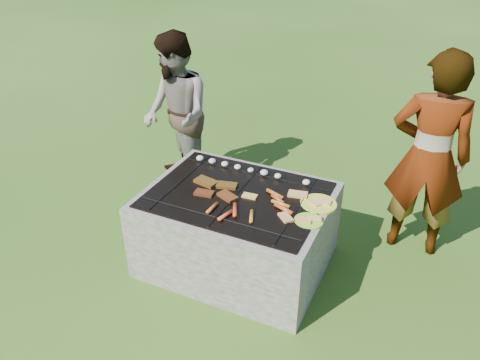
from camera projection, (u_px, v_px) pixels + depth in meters
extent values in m
plane|color=#264812|center=(237.00, 261.00, 3.62)|extent=(60.00, 60.00, 0.00)
cube|color=gray|center=(259.00, 202.00, 3.79)|extent=(1.30, 0.18, 0.60)
cube|color=#A8A195|center=(211.00, 262.00, 3.15)|extent=(1.30, 0.18, 0.60)
cube|color=#A89F95|center=(173.00, 211.00, 3.68)|extent=(0.18, 0.64, 0.60)
cube|color=#A39C90|center=(309.00, 250.00, 3.27)|extent=(0.18, 0.64, 0.60)
cube|color=black|center=(237.00, 236.00, 3.50)|extent=(0.94, 0.64, 0.48)
sphere|color=#FF5914|center=(237.00, 212.00, 3.39)|extent=(0.10, 0.10, 0.10)
cube|color=black|center=(237.00, 195.00, 3.32)|extent=(1.20, 0.90, 0.01)
cylinder|color=black|center=(182.00, 180.00, 3.48)|extent=(0.01, 0.88, 0.01)
cylinder|color=black|center=(237.00, 194.00, 3.31)|extent=(0.01, 0.88, 0.01)
cylinder|color=black|center=(297.00, 209.00, 3.15)|extent=(0.01, 0.88, 0.01)
cylinder|color=black|center=(216.00, 217.00, 3.06)|extent=(1.18, 0.01, 0.01)
cylinder|color=black|center=(255.00, 174.00, 3.56)|extent=(1.18, 0.01, 0.01)
ellipsoid|color=beige|center=(200.00, 158.00, 3.74)|extent=(0.06, 0.06, 0.04)
ellipsoid|color=beige|center=(212.00, 161.00, 3.70)|extent=(0.06, 0.06, 0.04)
ellipsoid|color=beige|center=(225.00, 164.00, 3.66)|extent=(0.06, 0.06, 0.04)
ellipsoid|color=beige|center=(238.00, 167.00, 3.62)|extent=(0.05, 0.05, 0.04)
ellipsoid|color=beige|center=(251.00, 170.00, 3.58)|extent=(0.05, 0.05, 0.03)
ellipsoid|color=beige|center=(264.00, 173.00, 3.54)|extent=(0.06, 0.06, 0.04)
ellipsoid|color=beige|center=(278.00, 176.00, 3.50)|extent=(0.05, 0.05, 0.04)
ellipsoid|color=beige|center=(306.00, 182.00, 3.42)|extent=(0.06, 0.06, 0.04)
cube|color=brown|center=(206.00, 182.00, 3.44)|extent=(0.18, 0.13, 0.02)
cube|color=brown|center=(227.00, 185.00, 3.39)|extent=(0.16, 0.11, 0.02)
cube|color=brown|center=(204.00, 193.00, 3.31)|extent=(0.14, 0.09, 0.02)
cube|color=brown|center=(228.00, 196.00, 3.27)|extent=(0.17, 0.13, 0.02)
cylinder|color=#BF431F|center=(275.00, 194.00, 3.29)|extent=(0.15, 0.08, 0.03)
cylinder|color=#DE5724|center=(278.00, 199.00, 3.23)|extent=(0.12, 0.08, 0.02)
cylinder|color=orange|center=(281.00, 204.00, 3.18)|extent=(0.14, 0.05, 0.03)
cylinder|color=#C46020|center=(284.00, 209.00, 3.13)|extent=(0.15, 0.08, 0.03)
cylinder|color=red|center=(235.00, 210.00, 3.11)|extent=(0.09, 0.15, 0.03)
cylinder|color=orange|center=(251.00, 216.00, 3.05)|extent=(0.07, 0.13, 0.02)
cylinder|color=orange|center=(212.00, 208.00, 3.14)|extent=(0.03, 0.13, 0.02)
cylinder|color=orange|center=(225.00, 215.00, 3.06)|extent=(0.06, 0.14, 0.03)
cube|color=tan|center=(250.00, 196.00, 3.28)|extent=(0.11, 0.07, 0.01)
cube|color=tan|center=(286.00, 217.00, 3.05)|extent=(0.13, 0.13, 0.02)
cube|color=#E39F74|center=(298.00, 194.00, 3.29)|extent=(0.15, 0.10, 0.02)
cylinder|color=#FFFA3C|center=(318.00, 204.00, 3.21)|extent=(0.33, 0.33, 0.02)
cube|color=#E8D677|center=(315.00, 203.00, 3.19)|extent=(0.10, 0.09, 0.01)
cube|color=#F3B27C|center=(324.00, 202.00, 3.21)|extent=(0.10, 0.07, 0.02)
cylinder|color=#C9EA38|center=(309.00, 221.00, 3.04)|extent=(0.23, 0.23, 0.01)
cube|color=tan|center=(305.00, 220.00, 3.02)|extent=(0.09, 0.06, 0.01)
cube|color=#FBD180|center=(314.00, 219.00, 3.03)|extent=(0.10, 0.08, 0.02)
imported|color=#A19586|center=(429.00, 157.00, 3.40)|extent=(0.61, 0.43, 1.59)
imported|color=gray|center=(176.00, 115.00, 4.24)|extent=(0.91, 0.89, 1.48)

